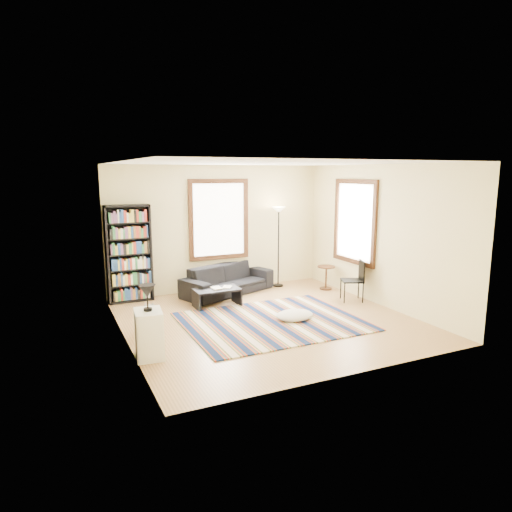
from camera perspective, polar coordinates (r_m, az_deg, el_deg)
name	(u,v)px	position (r m, az deg, el deg)	size (l,w,h in m)	color
floor	(268,323)	(8.38, 1.46, -8.33)	(5.00, 5.00, 0.10)	#AF8250
ceiling	(268,160)	(7.93, 1.56, 11.92)	(5.00, 5.00, 0.10)	white
wall_back	(218,228)	(10.35, -4.81, 3.50)	(5.00, 0.10, 2.80)	beige
wall_front	(358,272)	(5.90, 12.63, -2.01)	(5.00, 0.10, 2.80)	beige
wall_left	(119,255)	(7.27, -16.78, 0.14)	(0.10, 5.00, 2.80)	beige
wall_right	(382,236)	(9.44, 15.52, 2.48)	(0.10, 5.00, 2.80)	beige
window_back	(219,220)	(10.25, -4.67, 4.56)	(1.20, 0.06, 1.60)	white
window_right	(355,222)	(9.98, 12.25, 4.20)	(0.06, 1.20, 1.60)	white
rug	(272,321)	(8.26, 2.02, -8.17)	(3.08, 2.46, 0.02)	#0D1D43
sofa	(228,279)	(10.09, -3.56, -2.94)	(0.83, 2.13, 0.62)	black
bookshelf	(129,254)	(9.68, -15.59, 0.27)	(0.90, 0.30, 2.00)	black
coffee_table	(217,297)	(9.17, -4.90, -5.18)	(0.90, 0.50, 0.36)	black
book_a	(212,289)	(9.09, -5.52, -4.09)	(0.25, 0.19, 0.02)	beige
book_b	(223,287)	(9.22, -4.15, -3.88)	(0.17, 0.23, 0.02)	beige
floor_cushion	(295,315)	(8.37, 4.84, -7.38)	(0.71, 0.53, 0.18)	white
floor_lamp	(278,247)	(10.60, 2.82, 1.12)	(0.30, 0.30, 1.86)	black
side_table	(326,278)	(10.55, 8.75, -2.69)	(0.40, 0.40, 0.54)	#3F200F
folding_chair	(352,281)	(9.67, 11.91, -3.03)	(0.42, 0.40, 0.86)	black
white_cabinet	(149,334)	(6.83, -13.23, -9.49)	(0.38, 0.50, 0.70)	white
table_lamp	(147,298)	(6.67, -13.42, -5.12)	(0.24, 0.24, 0.38)	black
dog	(151,317)	(7.86, -12.98, -7.44)	(0.38, 0.53, 0.53)	#A9A9A9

